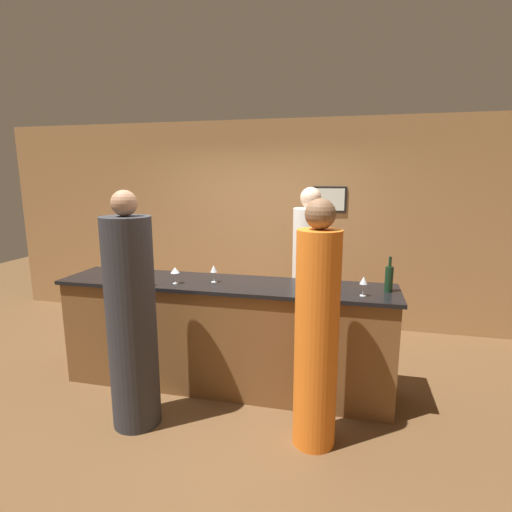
{
  "coord_description": "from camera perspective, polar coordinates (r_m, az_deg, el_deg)",
  "views": [
    {
      "loc": [
        1.13,
        -3.5,
        2.05
      ],
      "look_at": [
        0.29,
        0.1,
        1.31
      ],
      "focal_mm": 28.0,
      "sensor_mm": 36.0,
      "label": 1
    }
  ],
  "objects": [
    {
      "name": "guest_0",
      "position": [
        3.06,
        8.64,
        -11.04
      ],
      "size": [
        0.33,
        0.33,
        1.9
      ],
      "color": "orange",
      "rests_on": "ground_plane"
    },
    {
      "name": "bartender",
      "position": [
        4.48,
        7.51,
        -3.61
      ],
      "size": [
        0.37,
        0.37,
        1.94
      ],
      "rotation": [
        0.0,
        0.0,
        3.14
      ],
      "color": "silver",
      "rests_on": "ground_plane"
    },
    {
      "name": "wine_glass_3",
      "position": [
        3.78,
        -15.16,
        -2.4
      ],
      "size": [
        0.08,
        0.08,
        0.15
      ],
      "color": "silver",
      "rests_on": "bar_counter"
    },
    {
      "name": "bar_counter",
      "position": [
        3.97,
        -4.45,
        -11.16
      ],
      "size": [
        3.21,
        0.66,
        1.06
      ],
      "color": "brown",
      "rests_on": "ground_plane"
    },
    {
      "name": "wine_glass_2",
      "position": [
        3.46,
        15.12,
        -3.49
      ],
      "size": [
        0.07,
        0.07,
        0.17
      ],
      "color": "silver",
      "rests_on": "bar_counter"
    },
    {
      "name": "wine_glass_1",
      "position": [
        3.79,
        -6.05,
        -1.92
      ],
      "size": [
        0.07,
        0.07,
        0.17
      ],
      "color": "silver",
      "rests_on": "bar_counter"
    },
    {
      "name": "guest_1",
      "position": [
        3.41,
        -17.34,
        -8.84
      ],
      "size": [
        0.39,
        0.39,
        1.95
      ],
      "color": "#2D2D33",
      "rests_on": "ground_plane"
    },
    {
      "name": "ground_plane",
      "position": [
        4.21,
        -4.34,
        -17.88
      ],
      "size": [
        14.0,
        14.0,
        0.0
      ],
      "primitive_type": "plane",
      "color": "brown"
    },
    {
      "name": "wine_bottle_1",
      "position": [
        3.99,
        -20.35,
        -2.12
      ],
      "size": [
        0.07,
        0.07,
        0.29
      ],
      "color": "#19381E",
      "rests_on": "bar_counter"
    },
    {
      "name": "back_wall",
      "position": [
        5.6,
        1.5,
        4.64
      ],
      "size": [
        8.0,
        0.08,
        2.8
      ],
      "color": "#A37547",
      "rests_on": "ground_plane"
    },
    {
      "name": "wine_glass_0",
      "position": [
        3.8,
        -11.49,
        -2.06
      ],
      "size": [
        0.08,
        0.08,
        0.16
      ],
      "color": "silver",
      "rests_on": "bar_counter"
    },
    {
      "name": "wine_bottle_0",
      "position": [
        3.65,
        18.46,
        -3.03
      ],
      "size": [
        0.07,
        0.07,
        0.31
      ],
      "color": "black",
      "rests_on": "bar_counter"
    }
  ]
}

